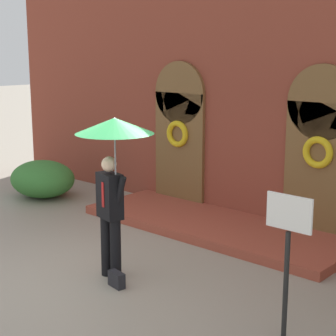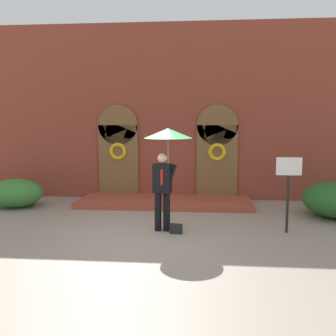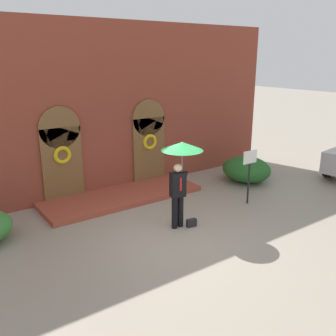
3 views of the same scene
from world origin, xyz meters
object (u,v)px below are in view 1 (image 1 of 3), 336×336
object	(u,v)px
shrub_left	(43,179)
person_with_umbrella	(113,150)
sign_post	(288,243)
handbag	(117,279)

from	to	relation	value
shrub_left	person_with_umbrella	bearing A→B (deg)	-23.77
sign_post	shrub_left	world-z (taller)	sign_post
sign_post	handbag	bearing A→B (deg)	-173.13
person_with_umbrella	sign_post	xyz separation A→B (m)	(2.73, 0.10, -0.75)
handbag	person_with_umbrella	bearing A→B (deg)	149.01
person_with_umbrella	sign_post	world-z (taller)	person_with_umbrella
person_with_umbrella	sign_post	size ratio (longest dim) A/B	1.37
person_with_umbrella	handbag	size ratio (longest dim) A/B	8.44
handbag	shrub_left	bearing A→B (deg)	165.26
person_with_umbrella	handbag	bearing A→B (deg)	-40.99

